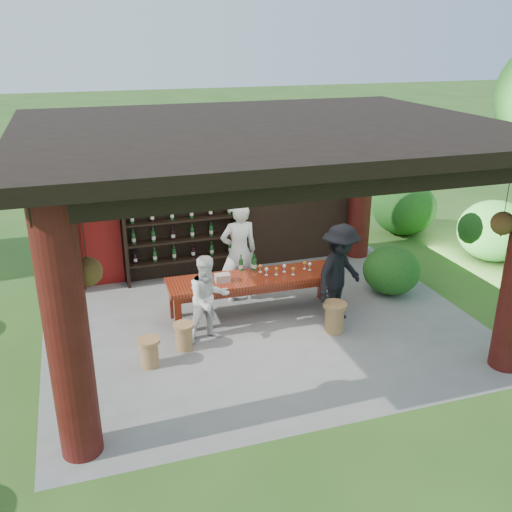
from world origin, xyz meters
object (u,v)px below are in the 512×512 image
object	(u,v)px
wine_shelf	(183,230)
stool_near_right	(334,317)
guest_woman	(208,299)
stool_far_left	(149,352)
host	(239,252)
guest_man	(340,274)
tasting_table	(254,283)
stool_near_left	(184,336)
napkin_basket	(223,278)

from	to	relation	value
wine_shelf	stool_near_right	world-z (taller)	wine_shelf
wine_shelf	guest_woman	distance (m)	2.68
stool_far_left	wine_shelf	bearing A→B (deg)	69.68
wine_shelf	host	distance (m)	1.55
stool_near_right	guest_man	size ratio (longest dim) A/B	0.30
stool_near_right	stool_far_left	distance (m)	3.17
host	guest_man	world-z (taller)	host
tasting_table	guest_man	bearing A→B (deg)	-25.94
stool_near_left	tasting_table	bearing A→B (deg)	29.33
stool_near_right	napkin_basket	distance (m)	2.04
stool_far_left	guest_man	bearing A→B (deg)	8.30
host	stool_near_left	bearing A→B (deg)	45.87
stool_near_right	guest_man	xyz separation A→B (m)	(0.25, 0.39, 0.61)
stool_near_right	stool_near_left	bearing A→B (deg)	174.98
wine_shelf	guest_man	size ratio (longest dim) A/B	1.33
host	guest_man	distance (m)	1.97
stool_near_left	stool_near_right	size ratio (longest dim) A/B	0.84
host	guest_woman	xyz separation A→B (m)	(-0.91, -1.33, -0.22)
stool_near_left	napkin_basket	world-z (taller)	napkin_basket
wine_shelf	guest_man	world-z (taller)	wine_shelf
guest_woman	guest_man	size ratio (longest dim) A/B	0.83
stool_far_left	guest_woman	distance (m)	1.29
stool_near_right	host	distance (m)	2.21
wine_shelf	host	world-z (taller)	wine_shelf
stool_far_left	napkin_basket	bearing A→B (deg)	37.16
tasting_table	stool_near_left	bearing A→B (deg)	-150.67
host	tasting_table	bearing A→B (deg)	94.61
tasting_table	stool_near_left	size ratio (longest dim) A/B	6.93
stool_near_right	napkin_basket	world-z (taller)	napkin_basket
wine_shelf	guest_woman	world-z (taller)	wine_shelf
wine_shelf	stool_far_left	world-z (taller)	wine_shelf
wine_shelf	stool_far_left	distance (m)	3.49
wine_shelf	tasting_table	distance (m)	2.25
tasting_table	host	xyz separation A→B (m)	(-0.08, 0.70, 0.34)
stool_near_right	wine_shelf	bearing A→B (deg)	122.95
wine_shelf	guest_man	bearing A→B (deg)	-50.17
napkin_basket	stool_near_right	bearing A→B (deg)	-30.50
guest_man	wine_shelf	bearing A→B (deg)	98.35
wine_shelf	guest_man	distance (m)	3.50
stool_near_right	host	world-z (taller)	host
tasting_table	guest_woman	distance (m)	1.18
stool_near_left	guest_woman	world-z (taller)	guest_woman
guest_man	napkin_basket	xyz separation A→B (m)	(-1.95, 0.61, -0.08)
guest_man	guest_woman	bearing A→B (deg)	147.99
napkin_basket	host	bearing A→B (deg)	55.23
tasting_table	guest_woman	xyz separation A→B (m)	(-0.99, -0.64, 0.12)
stool_near_right	stool_far_left	size ratio (longest dim) A/B	1.15
wine_shelf	guest_woman	bearing A→B (deg)	-92.29
stool_near_right	guest_woman	distance (m)	2.18
stool_near_left	stool_far_left	distance (m)	0.69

